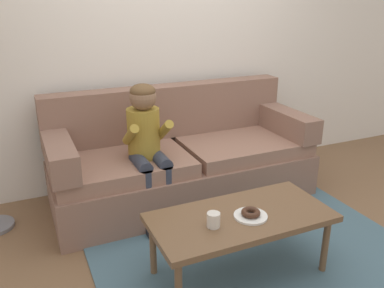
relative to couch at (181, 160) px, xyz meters
The scene contains 10 objects.
ground 0.93m from the couch, 81.36° to the right, with size 10.00×10.00×0.00m, color brown.
wall_back 1.19m from the couch, 76.72° to the left, with size 8.00×0.10×2.80m, color silver.
area_rug 1.16m from the couch, 83.30° to the right, with size 2.22×1.75×0.01m, color #476675.
couch is the anchor object (origin of this frame).
coffee_table 1.18m from the couch, 94.06° to the right, with size 1.15×0.55×0.44m.
person_child 0.54m from the couch, 150.91° to the right, with size 0.34×0.58×1.10m.
plate 1.23m from the couch, 92.06° to the right, with size 0.21×0.21×0.01m, color white.
donut 1.23m from the couch, 92.06° to the right, with size 0.12×0.12×0.04m, color #422619.
mug 1.27m from the couch, 103.96° to the right, with size 0.08×0.08×0.09m, color silver.
toy_controller 0.97m from the couch, 50.11° to the right, with size 0.23×0.09×0.05m.
Camera 1 is at (-1.39, -2.20, 1.72)m, focal length 37.36 mm.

